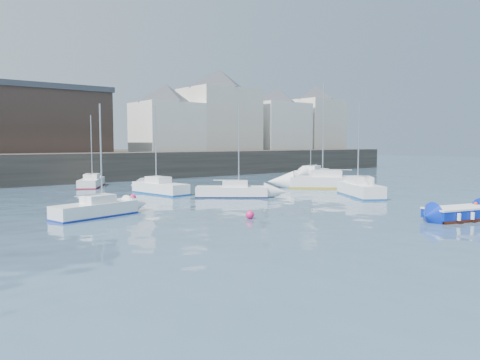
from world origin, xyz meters
TOP-DOWN VIEW (x-y plane):
  - water at (0.00, 0.00)m, footprint 220.00×220.00m
  - quay_wall at (0.00, 35.00)m, footprint 90.00×5.00m
  - land_strip at (0.00, 53.00)m, footprint 90.00×32.00m
  - bldg_east_a at (20.00, 42.00)m, footprint 13.36×13.36m
  - bldg_east_b at (31.00, 41.50)m, footprint 11.88×11.88m
  - bldg_east_c at (40.00, 41.50)m, footprint 11.14×11.14m
  - bldg_east_d at (11.00, 41.50)m, footprint 11.14×11.14m
  - warehouse at (-6.00, 43.00)m, footprint 16.40×10.40m
  - blue_dinghy at (4.11, -1.47)m, footprint 4.05×2.54m
  - sailboat_a at (-10.55, 11.64)m, footprint 5.04×2.60m
  - sailboat_b at (1.11, 14.36)m, footprint 5.28×4.71m
  - sailboat_c at (8.99, 8.58)m, footprint 4.32×5.63m
  - sailboat_d at (12.63, 14.68)m, footprint 7.06×6.81m
  - sailboat_f at (-2.04, 19.77)m, footprint 2.49×5.62m
  - sailboat_g at (21.64, 25.21)m, footprint 6.96×4.64m
  - sailboat_h at (-4.15, 29.03)m, footprint 4.07×5.27m
  - buoy_near at (-4.22, 5.83)m, footprint 0.46×0.46m
  - buoy_mid at (9.93, 7.23)m, footprint 0.41×0.41m
  - buoy_far at (-5.59, 17.30)m, footprint 0.45×0.45m

SIDE VIEW (x-z plane):
  - water at x=0.00m, z-range 0.00..0.00m
  - buoy_near at x=-4.22m, z-range -0.23..0.23m
  - buoy_mid at x=9.93m, z-range -0.21..0.21m
  - buoy_far at x=-5.59m, z-range -0.23..0.23m
  - blue_dinghy at x=4.11m, z-range 0.04..0.76m
  - sailboat_h at x=-4.15m, z-range -2.89..3.75m
  - sailboat_a at x=-10.55m, z-range -2.69..3.57m
  - sailboat_b at x=1.11m, z-range -3.01..3.92m
  - sailboat_g at x=21.64m, z-range -3.74..4.70m
  - sailboat_f at x=-2.04m, z-range -3.04..4.03m
  - sailboat_c at x=8.99m, z-range -3.07..4.17m
  - sailboat_d at x=12.63m, z-range -4.17..5.32m
  - land_strip at x=0.00m, z-range 0.00..2.80m
  - quay_wall at x=0.00m, z-range 0.00..3.00m
  - warehouse at x=-6.00m, z-range 2.82..10.42m
  - bldg_east_d at x=11.00m, z-range 2.89..11.84m
  - bldg_east_b at x=31.00m, z-range 2.89..12.84m
  - bldg_east_c at x=40.00m, z-range 2.90..13.85m
  - bldg_east_a at x=20.00m, z-range 2.91..14.71m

